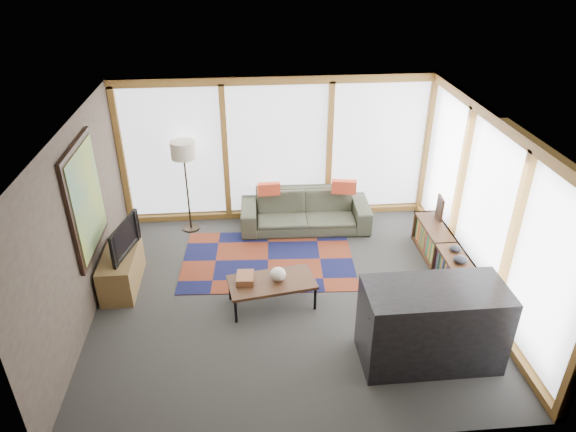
{
  "coord_description": "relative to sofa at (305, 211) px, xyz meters",
  "views": [
    {
      "loc": [
        -0.57,
        -5.98,
        4.64
      ],
      "look_at": [
        0.0,
        0.4,
        1.1
      ],
      "focal_mm": 32.0,
      "sensor_mm": 36.0,
      "label": 1
    }
  ],
  "objects": [
    {
      "name": "ground",
      "position": [
        -0.44,
        -1.95,
        -0.33
      ],
      "size": [
        5.5,
        5.5,
        0.0
      ],
      "primitive_type": "plane",
      "color": "#292926",
      "rests_on": "ground"
    },
    {
      "name": "room_envelope",
      "position": [
        0.05,
        -1.39,
        1.21
      ],
      "size": [
        5.52,
        5.02,
        2.62
      ],
      "color": "#40322D",
      "rests_on": "ground"
    },
    {
      "name": "rug",
      "position": [
        -0.72,
        -1.01,
        -0.32
      ],
      "size": [
        2.83,
        1.91,
        0.01
      ],
      "primitive_type": "cube",
      "rotation": [
        0.0,
        0.0,
        -0.06
      ],
      "color": "maroon",
      "rests_on": "ground"
    },
    {
      "name": "sofa",
      "position": [
        0.0,
        0.0,
        0.0
      ],
      "size": [
        2.28,
        0.96,
        0.66
      ],
      "primitive_type": "imported",
      "rotation": [
        0.0,
        0.0,
        -0.03
      ],
      "color": "#363B2D",
      "rests_on": "ground"
    },
    {
      "name": "pillow_left",
      "position": [
        -0.63,
        0.04,
        0.44
      ],
      "size": [
        0.4,
        0.14,
        0.21
      ],
      "primitive_type": "cube",
      "rotation": [
        0.0,
        0.0,
        0.06
      ],
      "color": "#D34426",
      "rests_on": "sofa"
    },
    {
      "name": "pillow_right",
      "position": [
        0.67,
        -0.01,
        0.45
      ],
      "size": [
        0.44,
        0.21,
        0.24
      ],
      "primitive_type": "cube",
      "rotation": [
        0.0,
        0.0,
        -0.19
      ],
      "color": "#D34426",
      "rests_on": "sofa"
    },
    {
      "name": "floor_lamp",
      "position": [
        -2.03,
        0.12,
        0.5
      ],
      "size": [
        0.42,
        0.42,
        1.66
      ],
      "primitive_type": null,
      "color": "#2C2317",
      "rests_on": "ground"
    },
    {
      "name": "coffee_table",
      "position": [
        -0.72,
        -2.13,
        -0.13
      ],
      "size": [
        1.28,
        0.78,
        0.4
      ],
      "primitive_type": null,
      "rotation": [
        0.0,
        0.0,
        0.16
      ],
      "color": "#38180F",
      "rests_on": "ground"
    },
    {
      "name": "book_stack",
      "position": [
        -1.09,
        -2.09,
        0.12
      ],
      "size": [
        0.26,
        0.31,
        0.1
      ],
      "primitive_type": "cube",
      "rotation": [
        0.0,
        0.0,
        -0.06
      ],
      "color": "brown",
      "rests_on": "coffee_table"
    },
    {
      "name": "vase",
      "position": [
        -0.63,
        -2.11,
        0.16
      ],
      "size": [
        0.25,
        0.25,
        0.19
      ],
      "primitive_type": "ellipsoid",
      "rotation": [
        0.0,
        0.0,
        0.13
      ],
      "color": "silver",
      "rests_on": "coffee_table"
    },
    {
      "name": "bookshelf",
      "position": [
        1.99,
        -1.55,
        -0.07
      ],
      "size": [
        0.37,
        2.06,
        0.51
      ],
      "primitive_type": null,
      "color": "#38180F",
      "rests_on": "ground"
    },
    {
      "name": "bowl_a",
      "position": [
        1.98,
        -2.08,
        0.23
      ],
      "size": [
        0.23,
        0.23,
        0.1
      ],
      "primitive_type": "ellipsoid",
      "rotation": [
        0.0,
        0.0,
        0.2
      ],
      "color": "black",
      "rests_on": "bookshelf"
    },
    {
      "name": "bowl_b",
      "position": [
        2.02,
        -1.78,
        0.23
      ],
      "size": [
        0.19,
        0.19,
        0.08
      ],
      "primitive_type": "ellipsoid",
      "rotation": [
        0.0,
        0.0,
        0.15
      ],
      "color": "black",
      "rests_on": "bookshelf"
    },
    {
      "name": "shelf_picture",
      "position": [
        2.12,
        -0.78,
        0.38
      ],
      "size": [
        0.06,
        0.29,
        0.38
      ],
      "primitive_type": "cube",
      "rotation": [
        0.0,
        0.0,
        -0.09
      ],
      "color": "black",
      "rests_on": "bookshelf"
    },
    {
      "name": "tv_console",
      "position": [
        -2.91,
        -1.48,
        -0.05
      ],
      "size": [
        0.47,
        1.12,
        0.56
      ],
      "primitive_type": "cube",
      "color": "brown",
      "rests_on": "ground"
    },
    {
      "name": "television",
      "position": [
        -2.86,
        -1.45,
        0.48
      ],
      "size": [
        0.32,
        0.88,
        0.5
      ],
      "primitive_type": "imported",
      "rotation": [
        0.0,
        0.0,
        1.33
      ],
      "color": "black",
      "rests_on": "tv_console"
    },
    {
      "name": "bar_counter",
      "position": [
        1.13,
        -3.36,
        0.2
      ],
      "size": [
        1.67,
        0.78,
        1.05
      ],
      "primitive_type": "cube",
      "rotation": [
        0.0,
        0.0,
        0.0
      ],
      "color": "black",
      "rests_on": "ground"
    }
  ]
}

